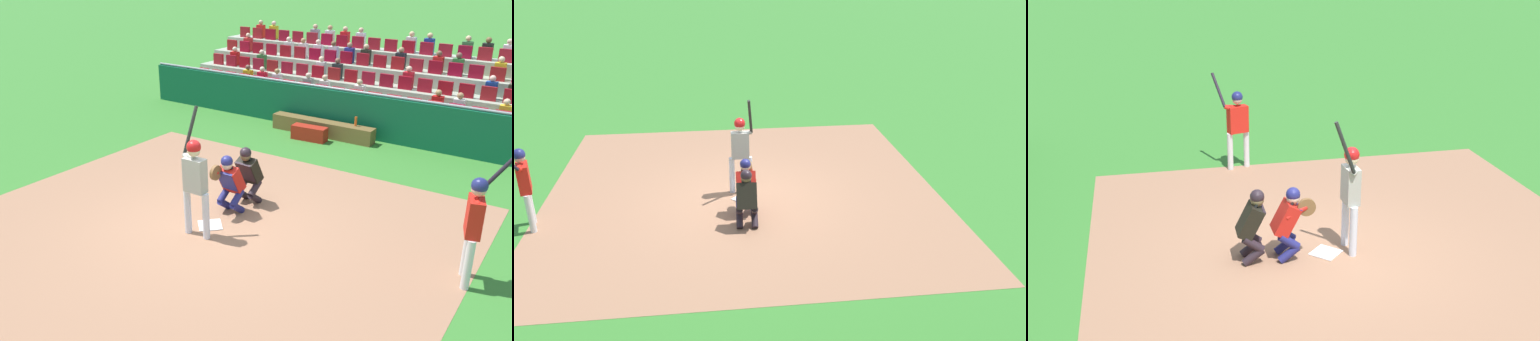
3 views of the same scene
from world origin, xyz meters
TOP-DOWN VIEW (x-y plane):
  - ground_plane at (0.00, 0.00)m, footprint 160.00×160.00m
  - infield_dirt_patch at (0.00, 0.50)m, footprint 9.33×8.99m
  - home_plate_marker at (0.00, 0.00)m, footprint 0.62×0.62m
  - batter_at_plate at (-0.03, 0.41)m, footprint 0.58×0.51m
  - catcher_crouching at (0.02, -0.64)m, footprint 0.46×0.71m
  - home_plate_umpire at (-0.02, -1.25)m, footprint 0.47×0.49m
  - on_deck_batter at (-4.52, -0.83)m, footprint 0.60×0.81m

SIDE VIEW (x-z plane):
  - ground_plane at x=0.00m, z-range 0.00..0.00m
  - infield_dirt_patch at x=0.00m, z-range 0.00..0.01m
  - home_plate_marker at x=0.00m, z-range 0.01..0.02m
  - home_plate_umpire at x=-0.02m, z-range 0.06..1.33m
  - catcher_crouching at x=0.02m, z-range 0.07..1.35m
  - on_deck_batter at x=-4.52m, z-range 0.04..2.19m
  - batter_at_plate at x=-0.03m, z-range -0.02..2.36m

